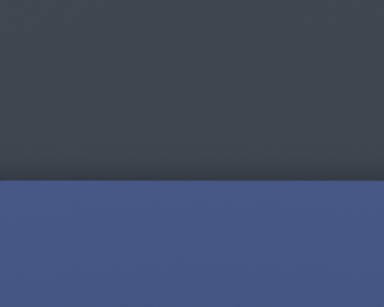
% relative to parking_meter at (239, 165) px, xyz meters
% --- Properties ---
extents(sidewalk_curb, '(36.00, 2.32, 0.16)m').
position_rel_parking_meter_xyz_m(sidewalk_curb, '(-0.10, 0.88, -1.07)').
color(sidewalk_curb, '#9E9B93').
rests_on(sidewalk_curb, ground).
extents(parking_meter, '(0.16, 0.17, 1.40)m').
position_rel_parking_meter_xyz_m(parking_meter, '(0.00, 0.00, 0.00)').
color(parking_meter, slate).
rests_on(parking_meter, sidewalk_curb).
extents(pedestrian_at_meter, '(0.76, 0.50, 1.71)m').
position_rel_parking_meter_xyz_m(pedestrian_at_meter, '(-0.65, 0.22, -0.02)').
color(pedestrian_at_meter, '#1E233F').
rests_on(pedestrian_at_meter, sidewalk_curb).
extents(parked_hatchback_blue, '(4.01, 1.78, 1.81)m').
position_rel_parking_meter_xyz_m(parked_hatchback_blue, '(-0.16, -1.61, -0.23)').
color(parked_hatchback_blue, navy).
rests_on(parked_hatchback_blue, ground).
extents(background_railing, '(24.06, 0.06, 1.01)m').
position_rel_parking_meter_xyz_m(background_railing, '(-0.10, 1.85, -0.26)').
color(background_railing, '#1E602D').
rests_on(background_railing, sidewalk_curb).
extents(backdrop_wall, '(32.00, 0.50, 3.39)m').
position_rel_parking_meter_xyz_m(backdrop_wall, '(-0.10, 4.02, 0.55)').
color(backdrop_wall, brown).
rests_on(backdrop_wall, ground).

